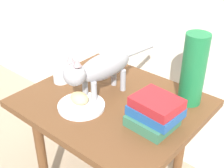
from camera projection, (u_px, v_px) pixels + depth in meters
name	position (u px, v px, depth m)	size (l,w,h in m)	color
side_table	(112.00, 115.00, 1.32)	(0.72, 0.61, 0.54)	brown
plate	(81.00, 106.00, 1.23)	(0.19, 0.19, 0.01)	white
bread_roll	(79.00, 98.00, 1.22)	(0.08, 0.06, 0.05)	#E0BC7A
cat	(99.00, 68.00, 1.24)	(0.13, 0.48, 0.23)	#99999E
book_stack	(155.00, 112.00, 1.11)	(0.18, 0.16, 0.12)	#336B4C
green_vase	(193.00, 70.00, 1.20)	(0.10, 0.10, 0.30)	#196B38
candle_jar	(61.00, 74.00, 1.39)	(0.07, 0.07, 0.08)	silver
tv_remote	(100.00, 68.00, 1.51)	(0.15, 0.04, 0.02)	black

